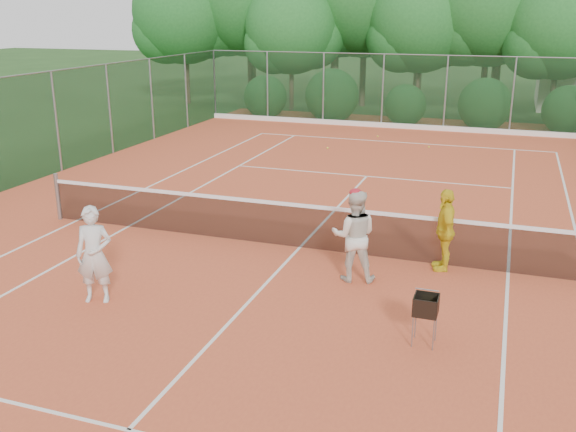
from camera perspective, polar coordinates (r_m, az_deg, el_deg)
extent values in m
plane|color=#204217|center=(13.28, 1.01, -2.96)|extent=(120.00, 120.00, 0.00)
cube|color=#D35730|center=(13.28, 1.01, -2.92)|extent=(18.00, 36.00, 0.02)
cylinder|color=gray|center=(15.89, -19.77, 1.63)|extent=(0.10, 0.10, 1.10)
cube|color=black|center=(13.12, 1.02, -0.99)|extent=(11.87, 0.03, 0.86)
cube|color=white|center=(12.98, 1.03, 0.95)|extent=(11.87, 0.04, 0.07)
imported|color=silver|center=(11.10, -16.84, -3.31)|extent=(0.70, 0.57, 1.66)
imported|color=silver|center=(11.53, 5.90, -1.75)|extent=(0.94, 0.80, 1.69)
ellipsoid|color=#B51824|center=(11.29, 6.03, 2.10)|extent=(0.22, 0.22, 0.14)
imported|color=yellow|center=(12.32, 13.77, -1.19)|extent=(0.58, 0.98, 1.57)
cylinder|color=gray|center=(9.61, 11.00, -10.08)|extent=(0.02, 0.02, 0.49)
cylinder|color=gray|center=(9.85, 13.02, -9.50)|extent=(0.02, 0.02, 0.49)
cube|color=black|center=(9.56, 12.17, -7.74)|extent=(0.34, 0.34, 0.28)
sphere|color=#D7EE37|center=(22.97, 3.54, 6.06)|extent=(0.07, 0.07, 0.07)
sphere|color=#CDD832|center=(25.33, 7.98, 7.03)|extent=(0.07, 0.07, 0.07)
sphere|color=gold|center=(23.64, 12.41, 6.02)|extent=(0.07, 0.07, 0.07)
cube|color=white|center=(24.45, 9.81, 6.48)|extent=(11.03, 0.06, 0.01)
cube|color=white|center=(15.77, -18.29, -0.41)|extent=(0.06, 23.77, 0.01)
cube|color=white|center=(14.99, -14.09, -0.96)|extent=(0.06, 23.77, 0.01)
cube|color=white|center=(12.70, 18.98, -4.85)|extent=(0.06, 23.77, 0.01)
cube|color=white|center=(19.19, 7.01, 3.53)|extent=(8.23, 0.06, 0.01)
cube|color=white|center=(8.12, -14.00, -17.98)|extent=(8.23, 0.06, 0.01)
cube|color=white|center=(13.27, 1.01, -2.86)|extent=(0.06, 12.80, 0.01)
cube|color=#19381E|center=(27.27, 11.11, 10.75)|extent=(18.00, 0.02, 3.00)
cylinder|color=gray|center=(29.90, -6.54, 11.55)|extent=(0.07, 0.07, 3.00)
cylinder|color=gray|center=(29.90, -6.54, 11.55)|extent=(0.07, 0.07, 3.00)
cylinder|color=brown|center=(34.99, -8.99, 12.93)|extent=(0.26, 0.26, 3.75)
sphere|color=#1F5F23|center=(34.88, -9.22, 17.47)|extent=(5.25, 5.25, 5.25)
cylinder|color=brown|center=(35.05, -3.37, 13.65)|extent=(0.30, 0.30, 4.40)
cylinder|color=brown|center=(32.18, 0.31, 12.24)|extent=(0.22, 0.22, 3.20)
sphere|color=#1F5F23|center=(32.04, 0.32, 16.46)|extent=(4.48, 4.48, 4.48)
cylinder|color=brown|center=(33.71, 6.70, 13.48)|extent=(0.31, 0.31, 4.50)
cylinder|color=brown|center=(31.75, 11.46, 12.09)|extent=(0.24, 0.24, 3.50)
sphere|color=#1F5F23|center=(31.61, 11.76, 16.76)|extent=(4.90, 4.90, 4.90)
cylinder|color=brown|center=(31.95, 17.07, 12.25)|extent=(0.28, 0.28, 4.10)
sphere|color=#1F5F23|center=(31.84, 17.59, 17.68)|extent=(5.74, 5.74, 5.74)
cylinder|color=brown|center=(30.80, 22.56, 10.86)|extent=(0.23, 0.23, 3.40)
sphere|color=#1F5F23|center=(30.65, 23.13, 15.51)|extent=(4.76, 4.76, 4.76)
cone|color=brown|center=(32.32, 18.54, 17.43)|extent=(0.44, 0.44, 10.00)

